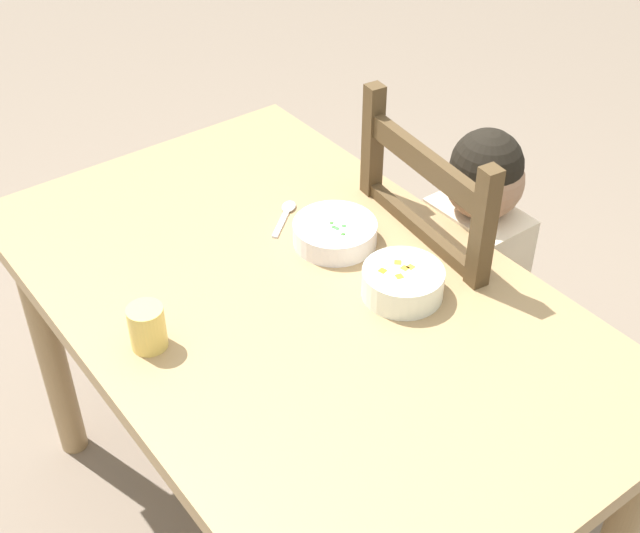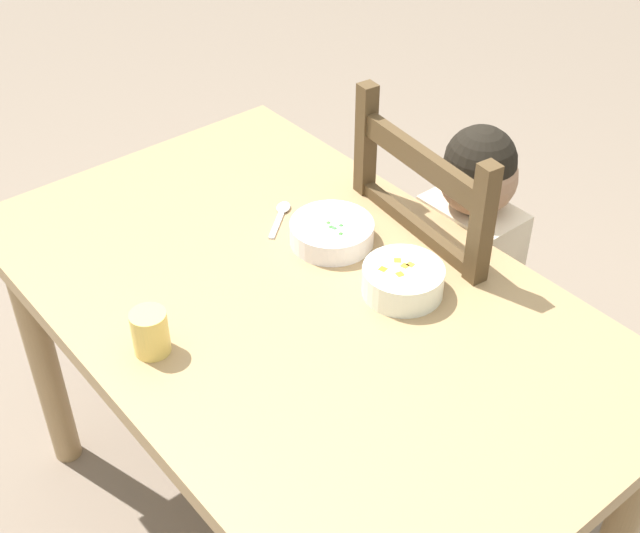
{
  "view_description": "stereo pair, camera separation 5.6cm",
  "coord_description": "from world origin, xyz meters",
  "px_view_note": "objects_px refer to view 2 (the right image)",
  "views": [
    {
      "loc": [
        1.05,
        -0.73,
        1.84
      ],
      "look_at": [
        0.01,
        0.05,
        0.82
      ],
      "focal_mm": 48.29,
      "sensor_mm": 36.0,
      "label": 1
    },
    {
      "loc": [
        1.01,
        -0.77,
        1.84
      ],
      "look_at": [
        0.01,
        0.05,
        0.82
      ],
      "focal_mm": 48.29,
      "sensor_mm": 36.0,
      "label": 2
    }
  ],
  "objects_px": {
    "dining_table": "(299,338)",
    "dining_chair": "(452,311)",
    "bowl_of_peas": "(332,232)",
    "child_figure": "(459,260)",
    "spoon": "(281,213)",
    "drinking_cup": "(150,332)",
    "bowl_of_carrots": "(403,280)"
  },
  "relations": [
    {
      "from": "child_figure",
      "to": "drinking_cup",
      "type": "relative_size",
      "value": 11.28
    },
    {
      "from": "child_figure",
      "to": "bowl_of_peas",
      "type": "xyz_separation_m",
      "value": [
        -0.11,
        -0.29,
        0.15
      ]
    },
    {
      "from": "dining_chair",
      "to": "spoon",
      "type": "distance_m",
      "value": 0.5
    },
    {
      "from": "dining_chair",
      "to": "bowl_of_carrots",
      "type": "xyz_separation_m",
      "value": [
        0.11,
        -0.3,
        0.32
      ]
    },
    {
      "from": "child_figure",
      "to": "drinking_cup",
      "type": "bearing_deg",
      "value": -94.47
    },
    {
      "from": "dining_table",
      "to": "drinking_cup",
      "type": "relative_size",
      "value": 15.7
    },
    {
      "from": "bowl_of_carrots",
      "to": "child_figure",
      "type": "bearing_deg",
      "value": 109.97
    },
    {
      "from": "dining_table",
      "to": "spoon",
      "type": "distance_m",
      "value": 0.3
    },
    {
      "from": "dining_chair",
      "to": "spoon",
      "type": "relative_size",
      "value": 8.68
    },
    {
      "from": "dining_chair",
      "to": "child_figure",
      "type": "bearing_deg",
      "value": -28.14
    },
    {
      "from": "drinking_cup",
      "to": "bowl_of_peas",
      "type": "bearing_deg",
      "value": 95.93
    },
    {
      "from": "dining_table",
      "to": "drinking_cup",
      "type": "distance_m",
      "value": 0.34
    },
    {
      "from": "dining_table",
      "to": "dining_chair",
      "type": "height_order",
      "value": "dining_chair"
    },
    {
      "from": "child_figure",
      "to": "spoon",
      "type": "distance_m",
      "value": 0.42
    },
    {
      "from": "bowl_of_peas",
      "to": "spoon",
      "type": "xyz_separation_m",
      "value": [
        -0.15,
        -0.02,
        -0.02
      ]
    },
    {
      "from": "dining_table",
      "to": "dining_chair",
      "type": "relative_size",
      "value": 1.31
    },
    {
      "from": "dining_chair",
      "to": "bowl_of_peas",
      "type": "relative_size",
      "value": 5.9
    },
    {
      "from": "bowl_of_peas",
      "to": "drinking_cup",
      "type": "relative_size",
      "value": 2.03
    },
    {
      "from": "bowl_of_carrots",
      "to": "spoon",
      "type": "relative_size",
      "value": 1.33
    },
    {
      "from": "bowl_of_peas",
      "to": "bowl_of_carrots",
      "type": "distance_m",
      "value": 0.21
    },
    {
      "from": "bowl_of_carrots",
      "to": "drinking_cup",
      "type": "bearing_deg",
      "value": -109.82
    },
    {
      "from": "child_figure",
      "to": "bowl_of_carrots",
      "type": "xyz_separation_m",
      "value": [
        0.11,
        -0.29,
        0.16
      ]
    },
    {
      "from": "spoon",
      "to": "drinking_cup",
      "type": "xyz_separation_m",
      "value": [
        0.19,
        -0.44,
        0.04
      ]
    },
    {
      "from": "dining_chair",
      "to": "child_figure",
      "type": "xyz_separation_m",
      "value": [
        0.01,
        -0.0,
        0.16
      ]
    },
    {
      "from": "bowl_of_peas",
      "to": "spoon",
      "type": "bearing_deg",
      "value": -172.21
    },
    {
      "from": "child_figure",
      "to": "bowl_of_peas",
      "type": "bearing_deg",
      "value": -109.97
    },
    {
      "from": "dining_chair",
      "to": "spoon",
      "type": "bearing_deg",
      "value": -128.04
    },
    {
      "from": "child_figure",
      "to": "dining_chair",
      "type": "bearing_deg",
      "value": 151.86
    },
    {
      "from": "bowl_of_peas",
      "to": "child_figure",
      "type": "bearing_deg",
      "value": 70.03
    },
    {
      "from": "child_figure",
      "to": "bowl_of_peas",
      "type": "relative_size",
      "value": 5.54
    },
    {
      "from": "drinking_cup",
      "to": "spoon",
      "type": "bearing_deg",
      "value": 114.0
    },
    {
      "from": "bowl_of_peas",
      "to": "drinking_cup",
      "type": "bearing_deg",
      "value": -84.07
    }
  ]
}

